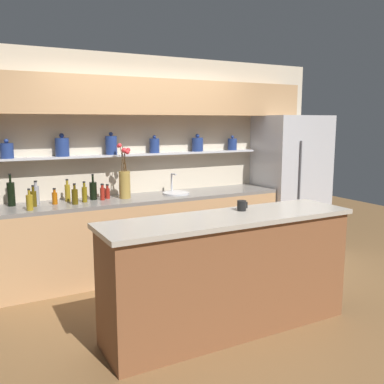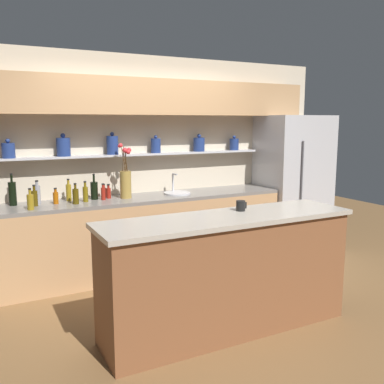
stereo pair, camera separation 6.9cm
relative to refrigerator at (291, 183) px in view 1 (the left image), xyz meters
The scene contains 20 objects.
ground_plane 2.63m from the refrigerator, 150.68° to the right, with size 12.00×12.00×0.00m, color brown.
back_wall_unit 2.25m from the refrigerator, behind, with size 5.20×0.44×2.60m.
back_counter_unit 2.30m from the refrigerator, behind, with size 3.53×0.62×0.92m.
island_counter 2.75m from the refrigerator, 141.78° to the right, with size 2.25×0.61×1.02m.
refrigerator is the anchor object (origin of this frame).
flower_vase 2.45m from the refrigerator, behind, with size 0.16×0.15×0.64m.
sink_fixture 1.79m from the refrigerator, behind, with size 0.33×0.33×0.25m.
bottle_wine_0 2.80m from the refrigerator, behind, with size 0.08×0.08×0.30m.
bottle_oil_1 3.08m from the refrigerator, behind, with size 0.06×0.06×0.25m.
bottle_spirit_2 3.42m from the refrigerator, behind, with size 0.06×0.06×0.26m.
bottle_oil_3 3.46m from the refrigerator, behind, with size 0.06×0.06×0.23m.
bottle_sauce_4 2.67m from the refrigerator, behind, with size 0.06×0.06×0.16m.
bottle_oil_5 2.93m from the refrigerator, behind, with size 0.06×0.06×0.23m.
bottle_wine_6 3.67m from the refrigerator, behind, with size 0.08×0.08×0.35m.
bottle_sauce_7 3.24m from the refrigerator, behind, with size 0.06×0.06×0.18m.
bottle_oil_8 3.53m from the refrigerator, behind, with size 0.07×0.07×0.22m.
bottle_sauce_9 2.64m from the refrigerator, behind, with size 0.05×0.05×0.17m.
bottle_oil_10 3.05m from the refrigerator, behind, with size 0.07×0.07×0.23m.
bottle_sauce_11 2.71m from the refrigerator, behind, with size 0.05×0.05×0.19m.
coffee_mug 2.48m from the refrigerator, 141.06° to the right, with size 0.10×0.08×0.09m.
Camera 1 is at (-1.95, -3.43, 1.80)m, focal length 40.00 mm.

